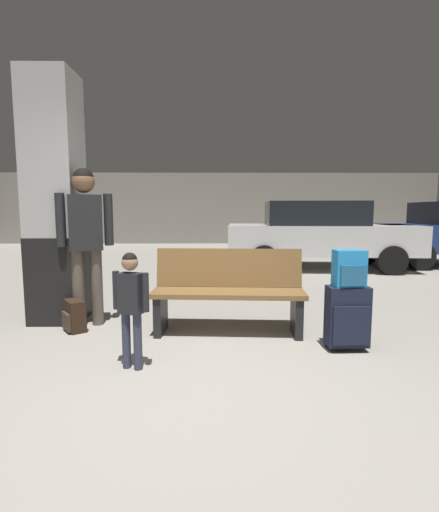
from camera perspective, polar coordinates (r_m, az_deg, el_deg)
The scene contains 10 objects.
ground_plane at distance 6.63m, azimuth -1.84°, elevation -4.99°, with size 18.00×18.00×0.10m, color gray.
garage_back_wall at distance 15.35m, azimuth -1.16°, elevation 7.12°, with size 18.00×0.12×2.80m, color gray.
structural_pillar at distance 4.85m, azimuth -23.31°, elevation 7.56°, with size 0.57×0.57×2.85m.
bench at distance 4.10m, azimuth 1.33°, elevation -5.32°, with size 1.63×0.62×0.89m.
suitcase at distance 3.79m, azimuth 18.58°, elevation -8.59°, with size 0.39×0.24×0.60m.
backpack_bright at distance 3.70m, azimuth 18.84°, elevation -1.84°, with size 0.29×0.21×0.34m.
child at distance 3.20m, azimuth -13.12°, elevation -6.13°, with size 0.31×0.23×0.97m.
adult at distance 4.50m, azimuth -19.40°, elevation 3.71°, with size 0.57×0.32×1.77m.
backpack_dark_floor at distance 4.47m, azimuth -20.85°, elevation -8.38°, with size 0.30×0.32×0.34m.
parked_car_near at distance 8.88m, azimuth 14.56°, elevation 3.34°, with size 4.20×2.00×1.51m.
Camera 1 is at (0.14, -2.49, 1.30)m, focal length 26.77 mm.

